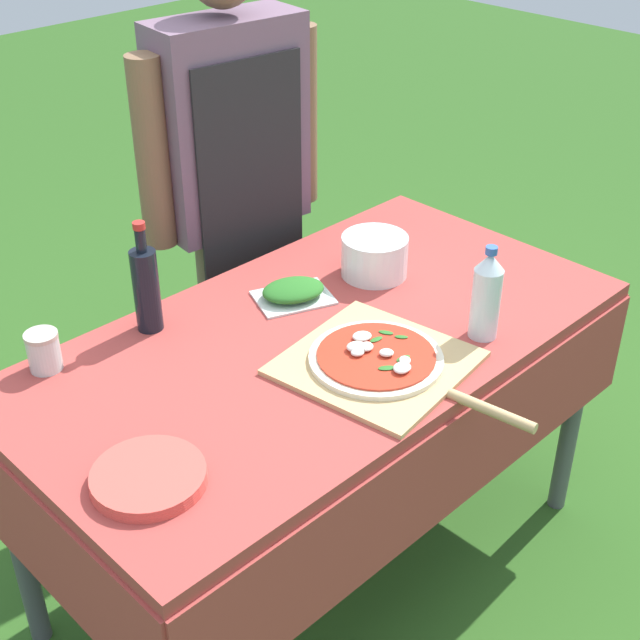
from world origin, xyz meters
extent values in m
plane|color=#2D5B1E|center=(0.00, 0.00, 0.00)|extent=(12.00, 12.00, 0.00)
cube|color=#A83D38|center=(0.00, 0.00, 0.75)|extent=(1.49, 0.79, 0.04)
cube|color=#A83D38|center=(0.00, -0.40, 0.60)|extent=(1.49, 0.01, 0.28)
cube|color=#A83D38|center=(0.00, 0.40, 0.60)|extent=(1.49, 0.01, 0.28)
cube|color=#A83D38|center=(-0.75, 0.00, 0.60)|extent=(0.01, 0.79, 0.28)
cube|color=#A83D38|center=(0.75, 0.00, 0.60)|extent=(0.01, 0.79, 0.28)
cylinder|color=#4C4C51|center=(0.68, -0.33, 0.37)|extent=(0.05, 0.05, 0.74)
cylinder|color=#4C4C51|center=(-0.68, 0.33, 0.37)|extent=(0.05, 0.05, 0.74)
cylinder|color=#4C4C51|center=(0.68, 0.33, 0.37)|extent=(0.05, 0.05, 0.74)
cylinder|color=#70604C|center=(0.32, 0.59, 0.39)|extent=(0.11, 0.11, 0.78)
cylinder|color=#70604C|center=(0.17, 0.61, 0.39)|extent=(0.11, 0.11, 0.78)
cube|color=#6B5166|center=(0.24, 0.60, 1.07)|extent=(0.44, 0.23, 0.58)
cube|color=#232326|center=(0.23, 0.50, 0.85)|extent=(0.34, 0.05, 0.85)
cylinder|color=brown|center=(0.49, 0.57, 1.05)|extent=(0.09, 0.09, 0.52)
cylinder|color=brown|center=(0.00, 0.63, 1.05)|extent=(0.09, 0.09, 0.52)
cube|color=tan|center=(0.00, -0.18, 0.78)|extent=(0.43, 0.43, 0.01)
cylinder|color=tan|center=(0.04, -0.46, 0.78)|extent=(0.05, 0.20, 0.02)
cylinder|color=beige|center=(0.00, -0.18, 0.79)|extent=(0.30, 0.30, 0.01)
cylinder|color=red|center=(0.00, -0.18, 0.80)|extent=(0.27, 0.27, 0.00)
ellipsoid|color=white|center=(-0.02, -0.14, 0.81)|extent=(0.06, 0.06, 0.02)
ellipsoid|color=white|center=(0.01, -0.20, 0.81)|extent=(0.04, 0.04, 0.01)
ellipsoid|color=white|center=(-0.03, -0.15, 0.81)|extent=(0.04, 0.04, 0.01)
ellipsoid|color=white|center=(0.02, -0.24, 0.81)|extent=(0.04, 0.04, 0.01)
ellipsoid|color=white|center=(-0.01, -0.26, 0.81)|extent=(0.05, 0.05, 0.02)
ellipsoid|color=white|center=(0.00, -0.15, 0.81)|extent=(0.05, 0.04, 0.01)
ellipsoid|color=white|center=(0.00, -0.26, 0.81)|extent=(0.04, 0.05, 0.01)
ellipsoid|color=white|center=(0.02, -0.11, 0.81)|extent=(0.06, 0.05, 0.01)
ellipsoid|color=#286B23|center=(0.08, -0.14, 0.80)|extent=(0.03, 0.04, 0.00)
ellipsoid|color=#286B23|center=(-0.02, -0.23, 0.80)|extent=(0.04, 0.04, 0.00)
ellipsoid|color=#286B23|center=(0.09, -0.17, 0.80)|extent=(0.03, 0.03, 0.00)
ellipsoid|color=#286B23|center=(0.01, -0.12, 0.80)|extent=(0.03, 0.02, 0.00)
ellipsoid|color=#286B23|center=(0.04, -0.14, 0.80)|extent=(0.04, 0.02, 0.00)
ellipsoid|color=#286B23|center=(0.03, -0.23, 0.80)|extent=(0.04, 0.02, 0.00)
cylinder|color=black|center=(-0.27, 0.31, 0.87)|extent=(0.06, 0.06, 0.20)
cylinder|color=black|center=(-0.27, 0.31, 1.00)|extent=(0.02, 0.02, 0.06)
cylinder|color=#B22823|center=(-0.27, 0.31, 1.04)|extent=(0.03, 0.03, 0.02)
cylinder|color=silver|center=(0.27, -0.27, 0.86)|extent=(0.07, 0.07, 0.17)
cone|color=silver|center=(0.27, -0.27, 0.97)|extent=(0.07, 0.07, 0.04)
cylinder|color=#335BB2|center=(0.27, -0.27, 1.00)|extent=(0.03, 0.03, 0.02)
cube|color=silver|center=(0.07, 0.17, 0.77)|extent=(0.23, 0.20, 0.01)
ellipsoid|color=#286B23|center=(0.07, 0.17, 0.80)|extent=(0.19, 0.17, 0.04)
cylinder|color=silver|center=(0.31, 0.11, 0.83)|extent=(0.17, 0.17, 0.11)
cylinder|color=#DB4C42|center=(-0.59, -0.14, 0.77)|extent=(0.22, 0.22, 0.00)
cylinder|color=#DB4C42|center=(-0.59, -0.14, 0.78)|extent=(0.22, 0.22, 0.00)
cylinder|color=#DB4C42|center=(-0.59, -0.14, 0.78)|extent=(0.22, 0.22, 0.00)
cylinder|color=#DB4C42|center=(-0.59, -0.14, 0.79)|extent=(0.22, 0.22, 0.00)
cylinder|color=#DB4C42|center=(-0.59, -0.14, 0.79)|extent=(0.22, 0.22, 0.00)
cylinder|color=silver|center=(-0.53, 0.33, 0.81)|extent=(0.07, 0.07, 0.08)
cylinder|color=red|center=(-0.53, 0.33, 0.80)|extent=(0.06, 0.06, 0.06)
cylinder|color=#B7B2A3|center=(-0.53, 0.33, 0.86)|extent=(0.07, 0.07, 0.01)
camera|label=1|loc=(-1.24, -1.26, 1.91)|focal=50.00mm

